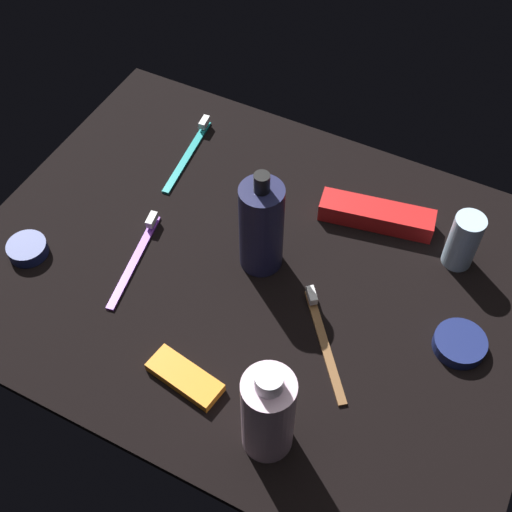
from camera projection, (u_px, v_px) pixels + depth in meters
ground_plane at (256, 271)px, 100.26cm from camera, size 84.00×64.00×1.20cm
lotion_bottle at (264, 228)px, 94.34cm from camera, size 6.33×6.33×18.13cm
bodywash_bottle at (268, 413)px, 77.76cm from camera, size 6.31×6.31×16.70cm
deodorant_stick at (463, 241)px, 96.94cm from camera, size 4.45×4.45×9.38cm
toothbrush_purple at (137, 254)px, 100.68cm from camera, size 4.40×17.92×2.10cm
toothbrush_teal at (190, 150)px, 114.16cm from camera, size 3.34×18.01×2.10cm
toothbrush_brown at (323, 337)px, 91.97cm from camera, size 12.12×14.85×2.10cm
toothpaste_box_red at (376, 215)px, 103.99cm from camera, size 18.11×7.61×3.20cm
snack_bar_orange at (187, 378)px, 88.00cm from camera, size 10.91×5.62×1.50cm
cream_tin_left at (460, 344)px, 90.97cm from camera, size 7.16×7.16×1.83cm
cream_tin_right at (28, 249)px, 100.75cm from camera, size 5.95×5.95×1.99cm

